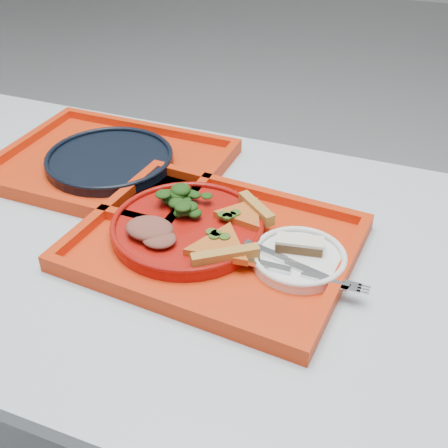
% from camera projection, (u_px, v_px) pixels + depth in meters
% --- Properties ---
extents(table, '(1.60, 0.80, 0.75)m').
position_uv_depth(table, '(209.00, 277.00, 1.00)').
color(table, silver).
rests_on(table, ground).
extents(tray_main, '(0.48, 0.38, 0.01)m').
position_uv_depth(tray_main, '(215.00, 246.00, 0.95)').
color(tray_main, red).
rests_on(tray_main, table).
extents(tray_far, '(0.45, 0.36, 0.01)m').
position_uv_depth(tray_far, '(111.00, 167.00, 1.17)').
color(tray_far, red).
rests_on(tray_far, table).
extents(dinner_plate, '(0.26, 0.26, 0.02)m').
position_uv_depth(dinner_plate, '(187.00, 229.00, 0.96)').
color(dinner_plate, '#940F09').
rests_on(dinner_plate, tray_main).
extents(side_plate, '(0.15, 0.15, 0.01)m').
position_uv_depth(side_plate, '(299.00, 260.00, 0.90)').
color(side_plate, white).
rests_on(side_plate, tray_main).
extents(navy_plate, '(0.26, 0.26, 0.02)m').
position_uv_depth(navy_plate, '(110.00, 161.00, 1.16)').
color(navy_plate, black).
rests_on(navy_plate, tray_far).
extents(pizza_slice_a, '(0.16, 0.16, 0.02)m').
position_uv_depth(pizza_slice_a, '(220.00, 244.00, 0.89)').
color(pizza_slice_a, orange).
rests_on(pizza_slice_a, dinner_plate).
extents(pizza_slice_b, '(0.14, 0.14, 0.02)m').
position_uv_depth(pizza_slice_b, '(243.00, 212.00, 0.97)').
color(pizza_slice_b, orange).
rests_on(pizza_slice_b, dinner_plate).
extents(salad_heap, '(0.08, 0.08, 0.04)m').
position_uv_depth(salad_heap, '(182.00, 198.00, 0.99)').
color(salad_heap, black).
rests_on(salad_heap, dinner_plate).
extents(meat_portion, '(0.08, 0.07, 0.02)m').
position_uv_depth(meat_portion, '(150.00, 228.00, 0.93)').
color(meat_portion, brown).
rests_on(meat_portion, dinner_plate).
extents(dessert_bar, '(0.08, 0.04, 0.02)m').
position_uv_depth(dessert_bar, '(299.00, 244.00, 0.90)').
color(dessert_bar, '#4F321A').
rests_on(dessert_bar, side_plate).
extents(knife, '(0.18, 0.06, 0.01)m').
position_uv_depth(knife, '(295.00, 264.00, 0.87)').
color(knife, silver).
rests_on(knife, side_plate).
extents(fork, '(0.19, 0.02, 0.01)m').
position_uv_depth(fork, '(300.00, 273.00, 0.85)').
color(fork, silver).
rests_on(fork, side_plate).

